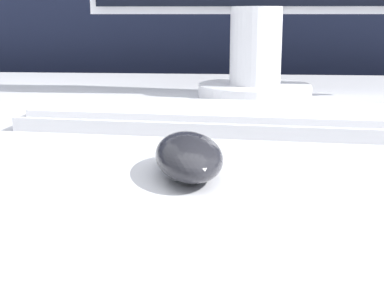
# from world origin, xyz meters

# --- Properties ---
(partition_panel) EXTENTS (5.00, 0.03, 1.06)m
(partition_panel) POSITION_xyz_m (0.00, 0.73, 0.53)
(partition_panel) COLOR black
(partition_panel) RESTS_ON ground_plane
(computer_mouse_near) EXTENTS (0.08, 0.12, 0.03)m
(computer_mouse_near) POSITION_xyz_m (0.03, -0.21, 0.76)
(computer_mouse_near) COLOR #232328
(computer_mouse_near) RESTS_ON desk
(keyboard) EXTENTS (0.46, 0.17, 0.02)m
(keyboard) POSITION_xyz_m (0.04, 0.00, 0.76)
(keyboard) COLOR silver
(keyboard) RESTS_ON desk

